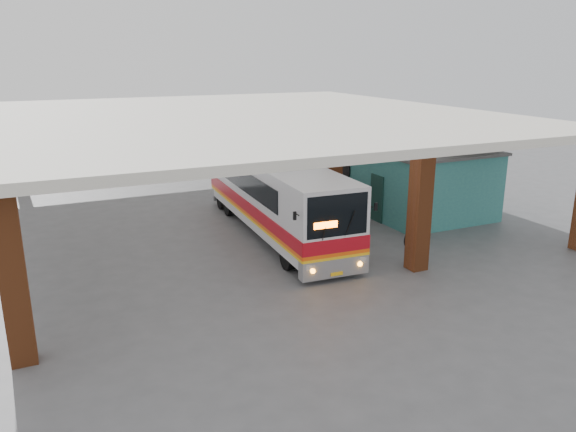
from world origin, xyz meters
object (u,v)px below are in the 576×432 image
(coach_bus, at_px, (275,195))
(red_chair, at_px, (331,192))
(motorcycle, at_px, (416,232))
(pedestrian, at_px, (330,241))

(coach_bus, height_order, red_chair, coach_bus)
(motorcycle, height_order, pedestrian, pedestrian)
(motorcycle, xyz_separation_m, pedestrian, (-4.10, -0.34, 0.29))
(motorcycle, bearing_deg, coach_bus, 30.10)
(coach_bus, relative_size, pedestrian, 7.49)
(motorcycle, bearing_deg, pedestrian, 72.25)
(pedestrian, height_order, red_chair, pedestrian)
(coach_bus, distance_m, motorcycle, 5.88)
(pedestrian, relative_size, red_chair, 2.06)
(motorcycle, height_order, red_chair, motorcycle)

